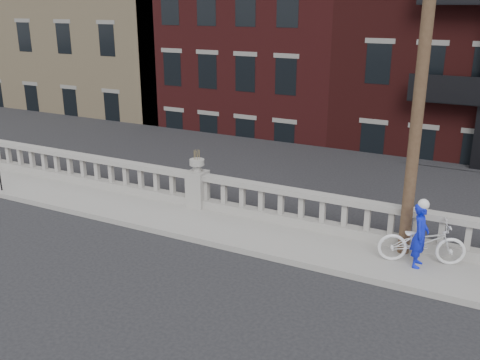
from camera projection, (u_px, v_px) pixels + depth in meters
The scene contains 8 objects.
ground at pixel (112, 263), 13.01m from camera, with size 120.00×120.00×0.00m, color black.
sidewalk at pixel (181, 218), 15.51m from camera, with size 32.00×2.20×0.15m, color gray.
balustrade at pixel (198, 190), 16.13m from camera, with size 28.00×0.34×1.03m.
planter_pedestal at pixel (198, 184), 16.07m from camera, with size 0.55×0.55×1.76m.
lower_level at pixel (378, 64), 31.32m from camera, with size 80.00×44.00×20.80m.
utility_pole at pixel (425, 41), 11.66m from camera, with size 1.60×0.28×10.00m.
bicycle at pixel (422, 242), 12.58m from camera, with size 0.70×2.01×1.05m, color white.
cyclist at pixel (420, 235), 12.33m from camera, with size 0.57×0.37×1.55m, color #0D1BC9.
Camera 1 is at (8.19, -8.93, 6.02)m, focal length 40.00 mm.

